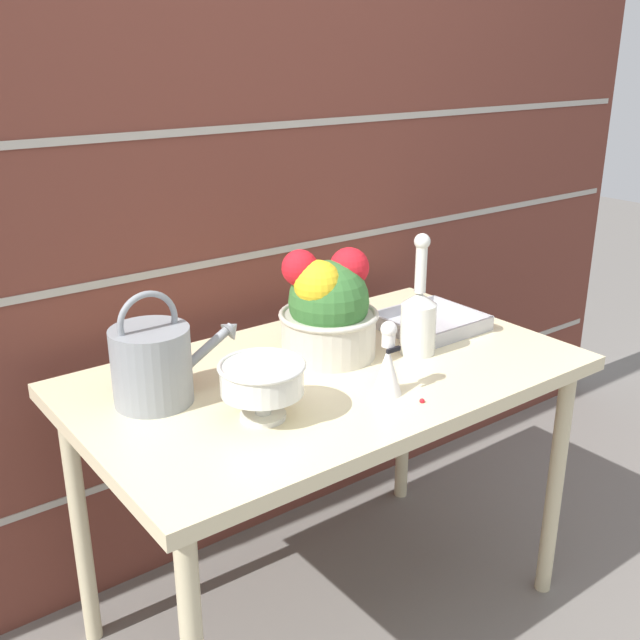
% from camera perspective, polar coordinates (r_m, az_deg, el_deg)
% --- Properties ---
extents(ground_plane, '(12.00, 12.00, 0.00)m').
position_cam_1_polar(ground_plane, '(2.25, 0.60, -21.27)').
color(ground_plane, slate).
extents(brick_wall, '(3.60, 0.08, 2.20)m').
position_cam_1_polar(brick_wall, '(2.14, -7.59, 9.50)').
color(brick_wall, brown).
rests_on(brick_wall, ground_plane).
extents(patio_table, '(1.24, 0.73, 0.74)m').
position_cam_1_polar(patio_table, '(1.88, 0.67, -5.80)').
color(patio_table, beige).
rests_on(patio_table, ground_plane).
extents(watering_can, '(0.32, 0.18, 0.26)m').
position_cam_1_polar(watering_can, '(1.69, -12.59, -3.22)').
color(watering_can, gray).
rests_on(watering_can, patio_table).
extents(crystal_pedestal_bowl, '(0.19, 0.19, 0.13)m').
position_cam_1_polar(crystal_pedestal_bowl, '(1.58, -4.44, -4.58)').
color(crystal_pedestal_bowl, silver).
rests_on(crystal_pedestal_bowl, patio_table).
extents(flower_planter, '(0.26, 0.26, 0.28)m').
position_cam_1_polar(flower_planter, '(1.88, 0.60, 0.90)').
color(flower_planter, beige).
rests_on(flower_planter, patio_table).
extents(glass_decanter, '(0.09, 0.09, 0.32)m').
position_cam_1_polar(glass_decanter, '(1.92, 7.52, 0.30)').
color(glass_decanter, silver).
rests_on(glass_decanter, patio_table).
extents(figurine_vase, '(0.07, 0.07, 0.18)m').
position_cam_1_polar(figurine_vase, '(1.70, 5.18, -3.42)').
color(figurine_vase, white).
rests_on(figurine_vase, patio_table).
extents(wire_tray, '(0.26, 0.24, 0.04)m').
position_cam_1_polar(wire_tray, '(2.13, 8.42, -0.33)').
color(wire_tray, '#B7B7BC').
rests_on(wire_tray, patio_table).
extents(fallen_petal, '(0.01, 0.01, 0.01)m').
position_cam_1_polar(fallen_petal, '(1.70, 7.78, -6.13)').
color(fallen_petal, red).
rests_on(fallen_petal, patio_table).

